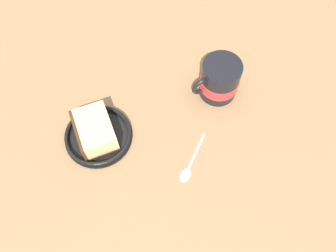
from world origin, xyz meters
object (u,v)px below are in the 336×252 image
Objects in this scene: tea_mug at (219,80)px; cake_slice at (95,131)px; teaspoon at (189,167)px; small_plate at (98,135)px.

cake_slice is at bearing 148.27° from tea_mug.
tea_mug is at bearing -31.73° from cake_slice.
cake_slice reaches higher than teaspoon.
small_plate reaches higher than teaspoon.
tea_mug is at bearing 13.60° from teaspoon.
small_plate is at bearing -34.16° from cake_slice.
cake_slice is 27.29cm from tea_mug.
tea_mug is at bearing -31.70° from small_plate.
cake_slice is at bearing 104.62° from teaspoon.
teaspoon is at bearing -75.38° from cake_slice.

